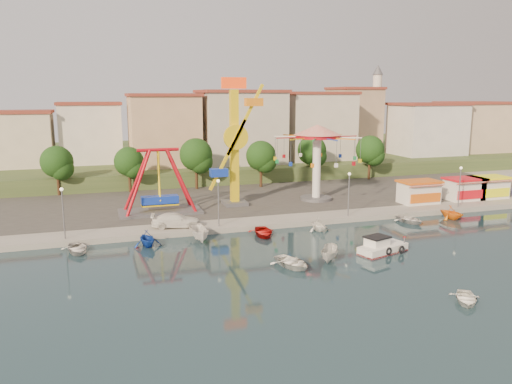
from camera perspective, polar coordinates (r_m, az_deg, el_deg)
name	(u,v)px	position (r m, az deg, el deg)	size (l,w,h in m)	color
ground	(337,261)	(46.73, 9.26, -7.74)	(200.00, 200.00, 0.00)	#132934
quay_deck	(201,166)	(104.36, -6.32, 2.93)	(200.00, 100.00, 0.60)	#9E998E
asphalt_pad	(245,193)	(73.64, -1.32, -0.16)	(90.00, 28.00, 0.01)	#4C4944
hill_terrace	(196,158)	(109.06, -6.86, 3.91)	(200.00, 60.00, 3.00)	#384C26
pirate_ship_ride	(159,182)	(62.11, -11.01, 1.08)	(10.00, 5.00, 8.00)	#59595E
kamikaze_tower	(237,145)	(64.76, -2.23, 5.39)	(5.27, 3.10, 16.50)	#59595E
wave_swinger	(317,145)	(68.59, 7.01, 5.34)	(11.60, 11.60, 10.40)	#59595E
booth_left	(419,192)	(70.28, 18.11, 0.03)	(5.40, 3.78, 3.08)	white
booth_mid	(464,189)	(74.81, 22.70, 0.36)	(5.40, 3.78, 3.08)	white
booth_right	(488,187)	(77.49, 24.99, 0.53)	(5.40, 3.78, 3.08)	white
lamp_post_0	(63,215)	(53.73, -21.15, -2.43)	(0.14, 0.14, 5.00)	#59595E
lamp_post_1	(219,204)	(55.03, -4.31, -1.39)	(0.14, 0.14, 5.00)	#59595E
lamp_post_2	(349,195)	(60.68, 10.55, -0.38)	(0.14, 0.14, 5.00)	#59595E
lamp_post_3	(459,188)	(69.62, 22.23, 0.44)	(0.14, 0.14, 5.00)	#59595E
tree_0	(57,162)	(77.05, -21.81, 3.21)	(4.60, 4.60, 7.19)	#382314
tree_1	(129,162)	(76.28, -14.32, 3.38)	(4.35, 4.35, 6.80)	#382314
tree_2	(196,155)	(77.00, -6.87, 4.26)	(5.02, 5.02, 7.85)	#382314
tree_3	(261,156)	(78.16, 0.57, 4.17)	(4.68, 4.68, 7.32)	#382314
tree_4	(312,150)	(84.52, 6.40, 4.75)	(4.86, 4.86, 7.60)	#382314
tree_5	(370,150)	(87.50, 12.90, 4.73)	(4.83, 4.83, 7.54)	#382314
building_0	(8,134)	(86.54, -26.48, 5.93)	(9.26, 9.53, 11.87)	beige
building_1	(91,140)	(91.00, -18.37, 5.70)	(12.33, 9.01, 8.63)	silver
building_2	(167,130)	(92.28, -10.18, 6.96)	(11.95, 9.28, 11.23)	tan
building_3	(245,135)	(92.15, -1.31, 6.49)	(12.59, 10.50, 9.20)	beige
building_4	(305,132)	(99.92, 5.60, 6.81)	(10.75, 9.23, 9.24)	beige
building_5	(369,127)	(104.20, 12.81, 7.31)	(12.77, 10.96, 11.21)	tan
building_6	(424,123)	(109.35, 18.62, 7.47)	(8.23, 8.98, 12.36)	silver
building_7	(455,129)	(120.62, 21.77, 6.69)	(11.59, 10.93, 8.76)	beige
minaret	(376,106)	(109.05, 13.58, 9.51)	(2.80, 2.80, 18.00)	silver
cabin_motorboat	(382,248)	(49.64, 14.16, -6.22)	(5.47, 3.39, 1.80)	white
rowboat_a	(292,262)	(44.47, 4.15, -8.03)	(2.89, 4.05, 0.84)	white
rowboat_b	(466,298)	(40.26, 22.86, -11.15)	(2.22, 3.11, 0.64)	white
skiff	(330,254)	(46.17, 8.41, -7.03)	(1.36, 3.61, 1.39)	silver
van	(176,220)	(55.54, -9.13, -3.22)	(2.17, 5.35, 1.55)	white
moored_boat_0	(77,249)	(51.26, -19.77, -6.10)	(2.70, 3.78, 0.78)	silver
moored_boat_1	(147,238)	(51.26, -12.35, -5.18)	(2.72, 3.16, 1.66)	#1235A0
moored_boat_2	(200,234)	(51.99, -6.39, -4.78)	(1.59, 4.21, 1.63)	silver
moored_boat_3	(263,232)	(53.80, 0.83, -4.60)	(2.87, 4.01, 0.83)	#A90F0D
moored_boat_4	(319,225)	(56.06, 7.16, -3.71)	(2.39, 2.77, 1.46)	white
moored_boat_6	(410,220)	(61.98, 17.18, -3.02)	(2.64, 3.70, 0.77)	silver
moored_boat_7	(451,212)	(65.36, 21.43, -2.16)	(2.80, 3.24, 1.71)	orange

